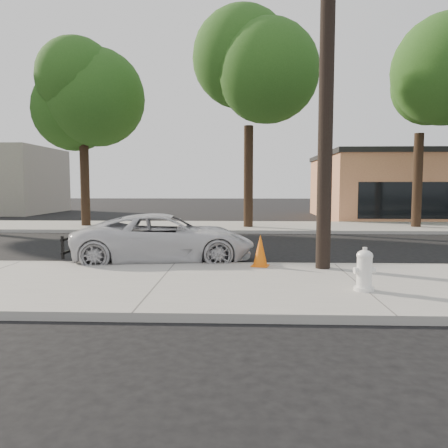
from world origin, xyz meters
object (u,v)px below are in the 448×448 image
at_px(fire_hydrant, 364,271).
at_px(traffic_cone, 260,251).
at_px(police_cruiser, 165,238).
at_px(utility_pole, 327,71).

bearing_deg(fire_hydrant, traffic_cone, 119.34).
bearing_deg(police_cruiser, traffic_cone, -123.09).
distance_m(police_cruiser, traffic_cone, 2.81).
height_order(utility_pole, traffic_cone, utility_pole).
bearing_deg(utility_pole, traffic_cone, 172.66).
height_order(police_cruiser, fire_hydrant, police_cruiser).
bearing_deg(utility_pole, police_cruiser, 160.41).
height_order(utility_pole, police_cruiser, utility_pole).
xyz_separation_m(fire_hydrant, traffic_cone, (-1.82, 2.40, 0.01)).
bearing_deg(traffic_cone, utility_pole, -7.34).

